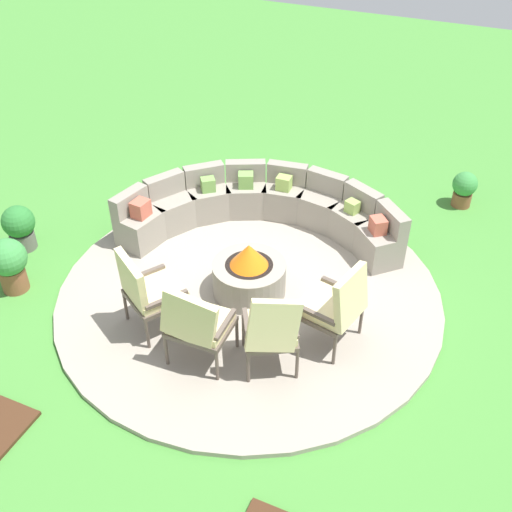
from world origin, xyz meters
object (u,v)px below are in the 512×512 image
lounge_chair_front_right (197,323)px  lounge_chair_back_right (336,304)px  lounge_chair_back_left (271,329)px  potted_plant_1 (19,226)px  potted_plant_0 (464,188)px  potted_plant_2 (9,263)px  lounge_chair_front_left (148,289)px  curved_stone_bench (262,210)px  fire_pit (249,274)px

lounge_chair_front_right → lounge_chair_back_right: 1.45m
lounge_chair_back_left → potted_plant_1: lounge_chair_back_left is taller
lounge_chair_back_right → potted_plant_0: 3.57m
lounge_chair_back_right → potted_plant_2: size_ratio=1.41×
lounge_chair_front_left → lounge_chair_back_left: lounge_chair_back_left is taller
curved_stone_bench → potted_plant_1: curved_stone_bench is taller
lounge_chair_front_right → lounge_chair_back_left: lounge_chair_back_left is taller
lounge_chair_back_left → potted_plant_1: size_ratio=1.68×
fire_pit → potted_plant_0: (2.00, 3.07, -0.03)m
fire_pit → potted_plant_1: size_ratio=1.39×
fire_pit → lounge_chair_back_left: size_ratio=0.82×
potted_plant_0 → potted_plant_1: 6.14m
potted_plant_1 → potted_plant_2: bearing=-56.2°
lounge_chair_front_left → potted_plant_1: (-2.38, 0.66, -0.25)m
lounge_chair_back_left → potted_plant_0: bearing=42.4°
lounge_chair_back_right → curved_stone_bench: bearing=55.5°
lounge_chair_back_left → lounge_chair_back_right: (0.47, 0.62, -0.01)m
lounge_chair_front_right → lounge_chair_back_right: (1.18, 0.83, -0.00)m
lounge_chair_front_left → lounge_chair_back_right: lounge_chair_front_left is taller
lounge_chair_front_right → potted_plant_1: size_ratio=1.65×
lounge_chair_back_left → lounge_chair_back_right: size_ratio=1.05×
fire_pit → potted_plant_0: 3.66m
curved_stone_bench → potted_plant_0: 2.99m
potted_plant_0 → lounge_chair_back_left: bearing=-107.8°
lounge_chair_back_right → potted_plant_2: 3.86m
fire_pit → curved_stone_bench: (-0.39, 1.28, 0.04)m
lounge_chair_front_right → potted_plant_2: lounge_chair_front_right is taller
fire_pit → lounge_chair_front_left: size_ratio=0.84×
lounge_chair_front_right → potted_plant_0: bearing=63.0°
lounge_chair_front_left → lounge_chair_front_right: lounge_chair_front_left is taller
fire_pit → curved_stone_bench: 1.34m
fire_pit → lounge_chair_front_right: lounge_chair_front_right is taller
curved_stone_bench → lounge_chair_front_right: (0.37, -2.50, 0.24)m
fire_pit → potted_plant_1: 3.13m
lounge_chair_back_left → potted_plant_0: 4.29m
fire_pit → lounge_chair_back_left: lounge_chair_back_left is taller
lounge_chair_front_left → potted_plant_0: size_ratio=1.93×
curved_stone_bench → lounge_chair_back_right: bearing=-47.1°
curved_stone_bench → potted_plant_2: 3.23m
lounge_chair_back_right → potted_plant_0: size_ratio=1.87×
fire_pit → curved_stone_bench: size_ratio=0.24×
lounge_chair_front_left → lounge_chair_back_left: bearing=30.7°
curved_stone_bench → lounge_chair_front_left: 2.30m
lounge_chair_front_left → lounge_chair_front_right: bearing=13.2°
lounge_chair_front_right → lounge_chair_back_right: bearing=33.4°
lounge_chair_front_left → lounge_chair_back_right: (1.90, 0.59, -0.01)m
curved_stone_bench → potted_plant_0: curved_stone_bench is taller
potted_plant_0 → lounge_chair_front_left: bearing=-124.1°
potted_plant_0 → potted_plant_2: size_ratio=0.76×
lounge_chair_back_left → potted_plant_2: bearing=150.5°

